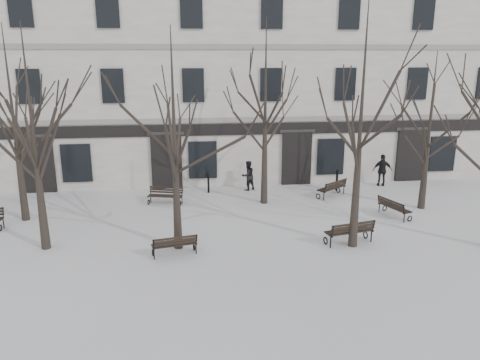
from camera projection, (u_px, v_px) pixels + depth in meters
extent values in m
plane|color=silver|center=(254.00, 243.00, 17.79)|extent=(100.00, 100.00, 0.00)
cube|color=silver|center=(224.00, 78.00, 28.82)|extent=(40.00, 10.00, 11.00)
cube|color=gray|center=(232.00, 120.00, 24.49)|extent=(40.00, 0.12, 0.25)
cube|color=gray|center=(232.00, 47.00, 23.53)|extent=(40.00, 0.12, 0.25)
cube|color=black|center=(232.00, 129.00, 24.61)|extent=(40.00, 0.10, 0.60)
cube|color=black|center=(38.00, 165.00, 23.90)|extent=(1.60, 0.22, 2.90)
cube|color=#2D2B28|center=(35.00, 136.00, 23.47)|extent=(1.90, 0.08, 0.18)
cube|color=black|center=(77.00, 163.00, 24.11)|extent=(1.50, 0.14, 2.00)
cube|color=black|center=(167.00, 162.00, 24.63)|extent=(1.60, 0.22, 2.90)
cube|color=#2D2B28|center=(165.00, 134.00, 24.20)|extent=(1.90, 0.08, 0.18)
cube|color=black|center=(203.00, 160.00, 24.84)|extent=(1.50, 0.14, 2.00)
cube|color=black|center=(297.00, 158.00, 25.42)|extent=(1.60, 0.22, 2.90)
cube|color=#2D2B28|center=(298.00, 131.00, 24.99)|extent=(1.90, 0.08, 0.18)
cube|color=black|center=(330.00, 157.00, 25.63)|extent=(1.50, 0.14, 2.00)
cube|color=black|center=(410.00, 155.00, 26.15)|extent=(1.60, 0.22, 2.90)
cube|color=#2D2B28|center=(413.00, 129.00, 25.72)|extent=(1.90, 0.08, 0.18)
cube|color=black|center=(442.00, 154.00, 26.36)|extent=(1.50, 0.14, 2.00)
cube|color=black|center=(29.00, 87.00, 22.88)|extent=(1.10, 0.14, 1.70)
cube|color=black|center=(20.00, 9.00, 21.94)|extent=(1.10, 0.14, 1.70)
cube|color=black|center=(113.00, 86.00, 23.33)|extent=(1.10, 0.14, 1.70)
cube|color=black|center=(108.00, 9.00, 22.39)|extent=(1.10, 0.14, 1.70)
cube|color=black|center=(193.00, 85.00, 23.78)|extent=(1.10, 0.14, 1.70)
cube|color=black|center=(191.00, 10.00, 22.84)|extent=(1.10, 0.14, 1.70)
cube|color=black|center=(271.00, 85.00, 24.23)|extent=(1.10, 0.14, 1.70)
cube|color=black|center=(272.00, 11.00, 23.29)|extent=(1.10, 0.14, 1.70)
cube|color=black|center=(345.00, 84.00, 24.68)|extent=(1.10, 0.14, 1.70)
cube|color=black|center=(349.00, 12.00, 23.74)|extent=(1.10, 0.14, 1.70)
cube|color=black|center=(417.00, 84.00, 25.13)|extent=(1.10, 0.14, 1.70)
cube|color=black|center=(424.00, 13.00, 24.19)|extent=(1.10, 0.14, 1.70)
cone|color=black|center=(41.00, 205.00, 16.84)|extent=(0.34, 0.34, 3.36)
cone|color=black|center=(177.00, 205.00, 16.91)|extent=(0.34, 0.34, 3.31)
cone|color=black|center=(355.00, 199.00, 17.01)|extent=(0.34, 0.34, 3.69)
cone|color=black|center=(21.00, 182.00, 19.80)|extent=(0.34, 0.34, 3.42)
cone|color=black|center=(264.00, 167.00, 22.07)|extent=(0.34, 0.34, 3.58)
cone|color=black|center=(424.00, 177.00, 21.39)|extent=(0.34, 0.34, 2.97)
torus|color=black|center=(0.00, 228.00, 18.92)|extent=(0.05, 0.28, 0.28)
cylinder|color=black|center=(4.00, 223.00, 19.23)|extent=(0.05, 0.05, 0.44)
cube|color=black|center=(1.00, 219.00, 19.00)|extent=(0.06, 0.53, 0.05)
cylinder|color=black|center=(3.00, 213.00, 19.20)|extent=(0.04, 0.14, 0.48)
torus|color=black|center=(194.00, 247.00, 17.04)|extent=(0.10, 0.26, 0.26)
cylinder|color=black|center=(196.00, 249.00, 16.73)|extent=(0.04, 0.04, 0.40)
cube|color=black|center=(195.00, 242.00, 16.82)|extent=(0.14, 0.48, 0.04)
torus|color=black|center=(153.00, 253.00, 16.58)|extent=(0.10, 0.26, 0.26)
cylinder|color=black|center=(154.00, 254.00, 16.27)|extent=(0.04, 0.04, 0.40)
cube|color=black|center=(153.00, 247.00, 16.37)|extent=(0.14, 0.48, 0.04)
cube|color=black|center=(173.00, 242.00, 16.77)|extent=(1.57, 0.40, 0.03)
cube|color=black|center=(174.00, 243.00, 16.65)|extent=(1.57, 0.40, 0.03)
cube|color=black|center=(175.00, 245.00, 16.54)|extent=(1.57, 0.40, 0.03)
cube|color=black|center=(175.00, 246.00, 16.43)|extent=(1.57, 0.40, 0.03)
cube|color=black|center=(175.00, 243.00, 16.37)|extent=(1.56, 0.35, 0.08)
cube|color=black|center=(175.00, 241.00, 16.32)|extent=(1.56, 0.35, 0.08)
cube|color=black|center=(175.00, 238.00, 16.28)|extent=(1.56, 0.35, 0.08)
cylinder|color=black|center=(196.00, 240.00, 16.57)|extent=(0.06, 0.13, 0.44)
cylinder|color=black|center=(154.00, 245.00, 16.11)|extent=(0.06, 0.13, 0.44)
torus|color=black|center=(365.00, 235.00, 18.16)|extent=(0.12, 0.30, 0.30)
cylinder|color=black|center=(371.00, 236.00, 17.80)|extent=(0.05, 0.05, 0.46)
cube|color=black|center=(369.00, 229.00, 17.91)|extent=(0.17, 0.57, 0.05)
torus|color=black|center=(325.00, 241.00, 17.60)|extent=(0.12, 0.30, 0.30)
cylinder|color=black|center=(331.00, 242.00, 17.24)|extent=(0.05, 0.05, 0.46)
cube|color=black|center=(328.00, 234.00, 17.35)|extent=(0.17, 0.57, 0.05)
cube|color=black|center=(346.00, 229.00, 17.83)|extent=(1.84, 0.50, 0.04)
cube|color=black|center=(348.00, 230.00, 17.70)|extent=(1.84, 0.50, 0.04)
cube|color=black|center=(350.00, 232.00, 17.57)|extent=(1.84, 0.50, 0.04)
cube|color=black|center=(352.00, 233.00, 17.44)|extent=(1.84, 0.50, 0.04)
cube|color=black|center=(353.00, 230.00, 17.36)|extent=(1.82, 0.44, 0.09)
cube|color=black|center=(353.00, 227.00, 17.31)|extent=(1.82, 0.44, 0.09)
cube|color=black|center=(354.00, 224.00, 17.26)|extent=(1.82, 0.44, 0.09)
cylinder|color=black|center=(373.00, 226.00, 17.61)|extent=(0.07, 0.15, 0.51)
cylinder|color=black|center=(332.00, 232.00, 17.05)|extent=(0.07, 0.15, 0.51)
torus|color=black|center=(149.00, 202.00, 22.22)|extent=(0.11, 0.27, 0.26)
cylinder|color=black|center=(151.00, 199.00, 22.51)|extent=(0.05, 0.05, 0.41)
cube|color=black|center=(149.00, 196.00, 22.30)|extent=(0.17, 0.50, 0.05)
torus|color=black|center=(180.00, 204.00, 22.02)|extent=(0.11, 0.27, 0.26)
cylinder|color=black|center=(182.00, 200.00, 22.31)|extent=(0.05, 0.05, 0.41)
cube|color=black|center=(181.00, 197.00, 22.10)|extent=(0.17, 0.50, 0.05)
cube|color=black|center=(164.00, 197.00, 22.00)|extent=(1.60, 0.48, 0.03)
cube|color=black|center=(165.00, 196.00, 22.12)|extent=(1.60, 0.48, 0.03)
cube|color=black|center=(165.00, 196.00, 22.25)|extent=(1.60, 0.48, 0.03)
cube|color=black|center=(166.00, 195.00, 22.37)|extent=(1.60, 0.48, 0.03)
cube|color=black|center=(166.00, 192.00, 22.37)|extent=(1.59, 0.44, 0.08)
cube|color=black|center=(166.00, 190.00, 22.36)|extent=(1.59, 0.44, 0.08)
cube|color=black|center=(166.00, 188.00, 22.35)|extent=(1.59, 0.44, 0.08)
cylinder|color=black|center=(151.00, 191.00, 22.48)|extent=(0.07, 0.13, 0.45)
cylinder|color=black|center=(182.00, 192.00, 22.28)|extent=(0.07, 0.13, 0.45)
torus|color=black|center=(338.00, 190.00, 24.17)|extent=(0.20, 0.26, 0.28)
cylinder|color=black|center=(344.00, 190.00, 23.90)|extent=(0.05, 0.05, 0.43)
cube|color=black|center=(341.00, 185.00, 23.97)|extent=(0.35, 0.46, 0.05)
torus|color=black|center=(318.00, 196.00, 23.11)|extent=(0.20, 0.26, 0.28)
cylinder|color=black|center=(324.00, 196.00, 22.84)|extent=(0.05, 0.05, 0.43)
cube|color=black|center=(321.00, 191.00, 22.91)|extent=(0.35, 0.46, 0.05)
cube|color=black|center=(328.00, 187.00, 23.59)|extent=(1.46, 1.07, 0.03)
cube|color=black|center=(330.00, 187.00, 23.49)|extent=(1.46, 1.07, 0.03)
cube|color=black|center=(332.00, 188.00, 23.39)|extent=(1.46, 1.07, 0.03)
cube|color=black|center=(335.00, 189.00, 23.30)|extent=(1.46, 1.07, 0.03)
cube|color=black|center=(335.00, 186.00, 23.24)|extent=(1.43, 1.03, 0.09)
cube|color=black|center=(336.00, 184.00, 23.19)|extent=(1.43, 1.03, 0.09)
cube|color=black|center=(336.00, 182.00, 23.15)|extent=(1.43, 1.03, 0.09)
cylinder|color=black|center=(345.00, 183.00, 23.74)|extent=(0.11, 0.13, 0.48)
cylinder|color=black|center=(325.00, 189.00, 22.68)|extent=(0.11, 0.13, 0.48)
torus|color=black|center=(410.00, 219.00, 20.01)|extent=(0.26, 0.13, 0.26)
cylinder|color=black|center=(404.00, 218.00, 19.85)|extent=(0.05, 0.05, 0.41)
cube|color=black|center=(407.00, 213.00, 19.87)|extent=(0.49, 0.20, 0.05)
torus|color=black|center=(385.00, 208.00, 21.35)|extent=(0.26, 0.13, 0.26)
cylinder|color=black|center=(379.00, 208.00, 21.20)|extent=(0.05, 0.05, 0.41)
cube|color=black|center=(382.00, 203.00, 21.21)|extent=(0.49, 0.20, 0.05)
cube|color=black|center=(398.00, 207.00, 20.62)|extent=(0.60, 1.58, 0.03)
cube|color=black|center=(396.00, 207.00, 20.57)|extent=(0.60, 1.58, 0.03)
cube|color=black|center=(394.00, 207.00, 20.51)|extent=(0.60, 1.58, 0.03)
cube|color=black|center=(391.00, 208.00, 20.46)|extent=(0.60, 1.58, 0.03)
cube|color=black|center=(391.00, 205.00, 20.41)|extent=(0.55, 1.56, 0.08)
cube|color=black|center=(391.00, 203.00, 20.38)|extent=(0.55, 1.56, 0.08)
cube|color=black|center=(391.00, 201.00, 20.34)|extent=(0.55, 1.56, 0.08)
cylinder|color=black|center=(404.00, 210.00, 19.72)|extent=(0.13, 0.08, 0.45)
cylinder|color=black|center=(379.00, 200.00, 21.07)|extent=(0.13, 0.08, 0.45)
cylinder|color=black|center=(208.00, 184.00, 24.09)|extent=(0.11, 0.11, 0.94)
sphere|color=black|center=(208.00, 175.00, 23.96)|extent=(0.13, 0.13, 0.13)
cylinder|color=black|center=(337.00, 181.00, 24.48)|extent=(0.12, 0.12, 1.02)
sphere|color=black|center=(337.00, 171.00, 24.35)|extent=(0.14, 0.14, 0.14)
imported|color=black|center=(248.00, 190.00, 24.68)|extent=(0.95, 0.88, 1.57)
imported|color=black|center=(381.00, 186.00, 25.46)|extent=(1.08, 0.61, 1.74)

